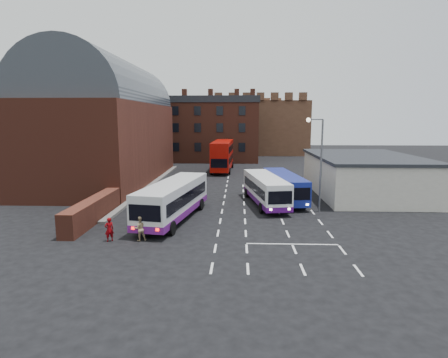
{
  "coord_description": "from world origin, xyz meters",
  "views": [
    {
      "loc": [
        1.46,
        -26.73,
        8.18
      ],
      "look_at": [
        0.0,
        10.0,
        2.2
      ],
      "focal_mm": 30.0,
      "sensor_mm": 36.0,
      "label": 1
    }
  ],
  "objects_px": {
    "bus_white_inbound": "(265,188)",
    "pedestrian_beige": "(140,228)",
    "bus_blue": "(284,185)",
    "bus_white_outbound": "(174,198)",
    "street_lamp": "(319,156)",
    "pedestrian_red": "(109,229)",
    "bus_red_double": "(222,155)"
  },
  "relations": [
    {
      "from": "pedestrian_red",
      "to": "bus_white_inbound",
      "type": "bearing_deg",
      "value": -170.25
    },
    {
      "from": "bus_white_outbound",
      "to": "pedestrian_red",
      "type": "bearing_deg",
      "value": -111.17
    },
    {
      "from": "bus_white_outbound",
      "to": "bus_blue",
      "type": "relative_size",
      "value": 1.14
    },
    {
      "from": "bus_blue",
      "to": "pedestrian_beige",
      "type": "relative_size",
      "value": 5.92
    },
    {
      "from": "bus_blue",
      "to": "bus_white_outbound",
      "type": "bearing_deg",
      "value": 28.96
    },
    {
      "from": "street_lamp",
      "to": "pedestrian_red",
      "type": "distance_m",
      "value": 18.2
    },
    {
      "from": "bus_red_double",
      "to": "street_lamp",
      "type": "relative_size",
      "value": 1.44
    },
    {
      "from": "bus_white_inbound",
      "to": "pedestrian_beige",
      "type": "relative_size",
      "value": 6.02
    },
    {
      "from": "street_lamp",
      "to": "pedestrian_red",
      "type": "xyz_separation_m",
      "value": [
        -15.53,
        -8.55,
        -4.14
      ]
    },
    {
      "from": "bus_red_double",
      "to": "street_lamp",
      "type": "bearing_deg",
      "value": 112.41
    },
    {
      "from": "bus_white_outbound",
      "to": "street_lamp",
      "type": "relative_size",
      "value": 1.41
    },
    {
      "from": "bus_white_inbound",
      "to": "street_lamp",
      "type": "xyz_separation_m",
      "value": [
        4.31,
        -2.74,
        3.34
      ]
    },
    {
      "from": "bus_white_inbound",
      "to": "street_lamp",
      "type": "height_order",
      "value": "street_lamp"
    },
    {
      "from": "bus_blue",
      "to": "bus_red_double",
      "type": "height_order",
      "value": "bus_red_double"
    },
    {
      "from": "bus_white_inbound",
      "to": "pedestrian_red",
      "type": "bearing_deg",
      "value": 35.46
    },
    {
      "from": "bus_blue",
      "to": "pedestrian_red",
      "type": "height_order",
      "value": "bus_blue"
    },
    {
      "from": "street_lamp",
      "to": "pedestrian_red",
      "type": "relative_size",
      "value": 5.01
    },
    {
      "from": "street_lamp",
      "to": "bus_red_double",
      "type": "bearing_deg",
      "value": 110.23
    },
    {
      "from": "street_lamp",
      "to": "pedestrian_beige",
      "type": "height_order",
      "value": "street_lamp"
    },
    {
      "from": "bus_blue",
      "to": "street_lamp",
      "type": "distance_m",
      "value": 6.03
    },
    {
      "from": "bus_white_outbound",
      "to": "pedestrian_red",
      "type": "distance_m",
      "value": 6.65
    },
    {
      "from": "bus_red_double",
      "to": "pedestrian_red",
      "type": "relative_size",
      "value": 7.2
    },
    {
      "from": "bus_blue",
      "to": "pedestrian_red",
      "type": "distance_m",
      "value": 18.52
    },
    {
      "from": "bus_blue",
      "to": "pedestrian_red",
      "type": "bearing_deg",
      "value": 36.67
    },
    {
      "from": "bus_blue",
      "to": "street_lamp",
      "type": "height_order",
      "value": "street_lamp"
    },
    {
      "from": "bus_white_outbound",
      "to": "street_lamp",
      "type": "bearing_deg",
      "value": 23.31
    },
    {
      "from": "bus_white_outbound",
      "to": "bus_red_double",
      "type": "height_order",
      "value": "bus_red_double"
    },
    {
      "from": "bus_red_double",
      "to": "pedestrian_red",
      "type": "height_order",
      "value": "bus_red_double"
    },
    {
      "from": "pedestrian_red",
      "to": "bus_red_double",
      "type": "bearing_deg",
      "value": -135.59
    },
    {
      "from": "pedestrian_beige",
      "to": "bus_white_inbound",
      "type": "bearing_deg",
      "value": -148.4
    },
    {
      "from": "bus_red_double",
      "to": "street_lamp",
      "type": "height_order",
      "value": "street_lamp"
    },
    {
      "from": "bus_red_double",
      "to": "bus_white_inbound",
      "type": "bearing_deg",
      "value": 104.8
    }
  ]
}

